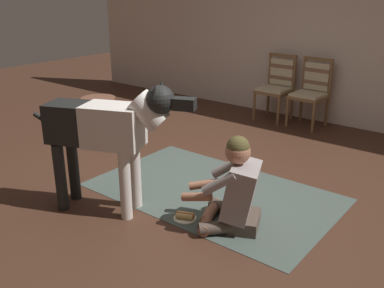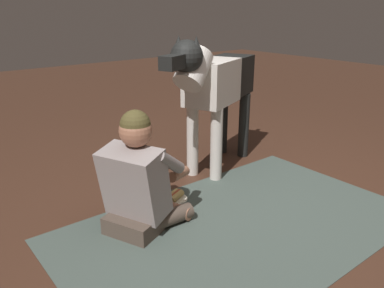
% 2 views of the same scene
% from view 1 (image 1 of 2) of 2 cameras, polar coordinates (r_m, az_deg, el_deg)
% --- Properties ---
extents(ground_plane, '(16.10, 16.10, 0.00)m').
position_cam_1_polar(ground_plane, '(4.42, 0.05, -5.93)').
color(ground_plane, '#43291C').
extents(back_wall, '(9.30, 0.10, 2.60)m').
position_cam_1_polar(back_wall, '(6.72, 17.24, 13.79)').
color(back_wall, beige).
rests_on(back_wall, ground).
extents(area_rug, '(2.40, 1.47, 0.01)m').
position_cam_1_polar(area_rug, '(4.35, 2.75, -6.31)').
color(area_rug, '#44524B').
rests_on(area_rug, ground).
extents(dining_chair_left_of_pair, '(0.47, 0.48, 0.98)m').
position_cam_1_polar(dining_chair_left_of_pair, '(6.76, 11.21, 7.81)').
color(dining_chair_left_of_pair, brown).
rests_on(dining_chair_left_of_pair, ground).
extents(dining_chair_right_of_pair, '(0.49, 0.49, 0.98)m').
position_cam_1_polar(dining_chair_right_of_pair, '(6.53, 15.59, 7.02)').
color(dining_chair_right_of_pair, brown).
rests_on(dining_chair_right_of_pair, ground).
extents(person_sitting_on_floor, '(0.72, 0.62, 0.82)m').
position_cam_1_polar(person_sitting_on_floor, '(3.64, 5.69, -6.19)').
color(person_sitting_on_floor, '#4F4137').
rests_on(person_sitting_on_floor, ground).
extents(large_dog, '(1.42, 0.71, 1.22)m').
position_cam_1_polar(large_dog, '(3.80, -11.18, 1.93)').
color(large_dog, silver).
rests_on(large_dog, ground).
extents(hot_dog_on_plate, '(0.21, 0.21, 0.06)m').
position_cam_1_polar(hot_dog_on_plate, '(3.87, -0.92, -9.56)').
color(hot_dog_on_plate, silver).
rests_on(hot_dog_on_plate, ground).
extents(round_side_table, '(0.48, 0.48, 0.49)m').
position_cam_1_polar(round_side_table, '(6.20, -12.21, 4.29)').
color(round_side_table, brown).
rests_on(round_side_table, ground).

